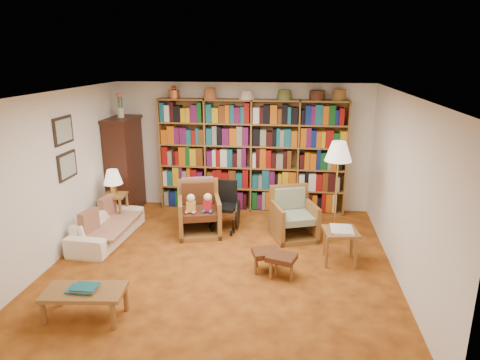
% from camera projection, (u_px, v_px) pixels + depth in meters
% --- Properties ---
extents(floor, '(5.00, 5.00, 0.00)m').
position_uv_depth(floor, '(223.00, 262.00, 6.44)').
color(floor, '#B05F1B').
rests_on(floor, ground).
extents(ceiling, '(5.00, 5.00, 0.00)m').
position_uv_depth(ceiling, '(220.00, 94.00, 5.73)').
color(ceiling, silver).
rests_on(ceiling, wall_back).
extents(wall_back, '(5.00, 0.00, 5.00)m').
position_uv_depth(wall_back, '(242.00, 147.00, 8.46)').
color(wall_back, white).
rests_on(wall_back, floor).
extents(wall_front, '(5.00, 0.00, 5.00)m').
position_uv_depth(wall_front, '(174.00, 266.00, 3.71)').
color(wall_front, white).
rests_on(wall_front, floor).
extents(wall_left, '(0.00, 5.00, 5.00)m').
position_uv_depth(wall_left, '(57.00, 177.00, 6.38)').
color(wall_left, white).
rests_on(wall_left, floor).
extents(wall_right, '(0.00, 5.00, 5.00)m').
position_uv_depth(wall_right, '(403.00, 190.00, 5.79)').
color(wall_right, white).
rests_on(wall_right, floor).
extents(bookshelf, '(3.60, 0.30, 2.42)m').
position_uv_depth(bookshelf, '(252.00, 153.00, 8.30)').
color(bookshelf, brown).
rests_on(bookshelf, floor).
extents(curio_cabinet, '(0.50, 0.95, 2.40)m').
position_uv_depth(curio_cabinet, '(125.00, 164.00, 8.34)').
color(curio_cabinet, '#381A0F').
rests_on(curio_cabinet, floor).
extents(framed_pictures, '(0.03, 0.52, 0.97)m').
position_uv_depth(framed_pictures, '(65.00, 148.00, 6.56)').
color(framed_pictures, black).
rests_on(framed_pictures, wall_left).
extents(sofa, '(1.66, 0.73, 0.48)m').
position_uv_depth(sofa, '(107.00, 227.00, 7.16)').
color(sofa, white).
rests_on(sofa, floor).
extents(sofa_throw, '(0.70, 1.29, 0.04)m').
position_uv_depth(sofa_throw, '(110.00, 223.00, 7.14)').
color(sofa_throw, beige).
rests_on(sofa_throw, sofa).
extents(cushion_left, '(0.18, 0.40, 0.38)m').
position_uv_depth(cushion_left, '(108.00, 207.00, 7.45)').
color(cushion_left, maroon).
rests_on(cushion_left, sofa).
extents(cushion_right, '(0.19, 0.40, 0.38)m').
position_uv_depth(cushion_right, '(89.00, 222.00, 6.78)').
color(cushion_right, maroon).
rests_on(cushion_right, sofa).
extents(side_table_lamp, '(0.42, 0.42, 0.61)m').
position_uv_depth(side_table_lamp, '(115.00, 203.00, 7.69)').
color(side_table_lamp, brown).
rests_on(side_table_lamp, floor).
extents(table_lamp, '(0.33, 0.33, 0.46)m').
position_uv_depth(table_lamp, '(113.00, 178.00, 7.55)').
color(table_lamp, gold).
rests_on(table_lamp, side_table_lamp).
extents(armchair_leather, '(0.92, 0.93, 0.92)m').
position_uv_depth(armchair_leather, '(200.00, 211.00, 7.46)').
color(armchair_leather, brown).
rests_on(armchair_leather, floor).
extents(armchair_sage, '(0.92, 0.92, 0.85)m').
position_uv_depth(armchair_sage, '(294.00, 218.00, 7.31)').
color(armchair_sage, brown).
rests_on(armchair_sage, floor).
extents(wheelchair, '(0.49, 0.69, 0.86)m').
position_uv_depth(wheelchair, '(225.00, 207.00, 7.63)').
color(wheelchair, black).
rests_on(wheelchair, floor).
extents(floor_lamp, '(0.44, 0.44, 1.67)m').
position_uv_depth(floor_lamp, '(338.00, 155.00, 6.92)').
color(floor_lamp, gold).
rests_on(floor_lamp, floor).
extents(side_table_papers, '(0.55, 0.55, 0.55)m').
position_uv_depth(side_table_papers, '(340.00, 236.00, 6.32)').
color(side_table_papers, brown).
rests_on(side_table_papers, floor).
extents(footstool_a, '(0.47, 0.43, 0.33)m').
position_uv_depth(footstool_a, '(282.00, 259.00, 5.96)').
color(footstool_a, '#4E2414').
rests_on(footstool_a, floor).
extents(footstool_b, '(0.46, 0.42, 0.32)m').
position_uv_depth(footstool_b, '(266.00, 254.00, 6.11)').
color(footstool_b, '#4E2414').
rests_on(footstool_b, floor).
extents(coffee_table, '(0.98, 0.57, 0.41)m').
position_uv_depth(coffee_table, '(84.00, 294.00, 5.02)').
color(coffee_table, brown).
rests_on(coffee_table, floor).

